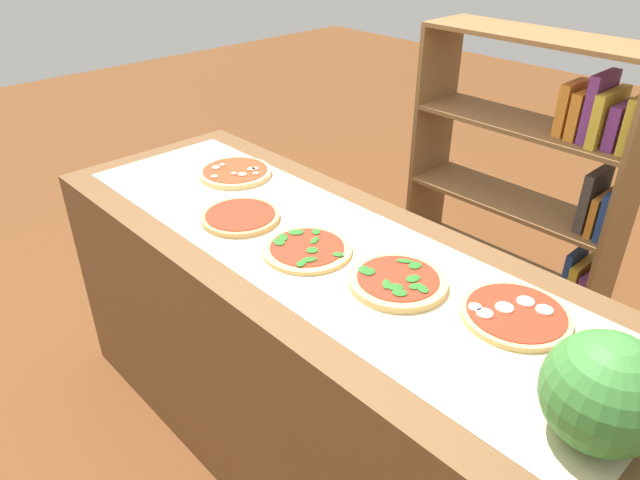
{
  "coord_description": "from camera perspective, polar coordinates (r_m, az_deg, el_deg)",
  "views": [
    {
      "loc": [
        1.13,
        -1.06,
        1.84
      ],
      "look_at": [
        0.0,
        0.0,
        0.93
      ],
      "focal_mm": 32.99,
      "sensor_mm": 36.0,
      "label": 1
    }
  ],
  "objects": [
    {
      "name": "ground_plane",
      "position": [
        2.41,
        -0.0,
        -19.35
      ],
      "size": [
        12.0,
        12.0,
        0.0
      ],
      "primitive_type": "plane",
      "color": "brown"
    },
    {
      "name": "counter",
      "position": [
        2.08,
        -0.0,
        -11.29
      ],
      "size": [
        2.14,
        0.76,
        0.91
      ],
      "primitive_type": "cube",
      "color": "brown",
      "rests_on": "ground_plane"
    },
    {
      "name": "parchment_paper",
      "position": [
        1.81,
        -0.0,
        -0.52
      ],
      "size": [
        1.98,
        0.56,
        0.0
      ],
      "primitive_type": "cube",
      "color": "beige",
      "rests_on": "counter"
    },
    {
      "name": "pizza_mushroom_0",
      "position": [
        2.29,
        -8.21,
        6.5
      ],
      "size": [
        0.28,
        0.28,
        0.03
      ],
      "color": "#E5C17F",
      "rests_on": "parchment_paper"
    },
    {
      "name": "pizza_plain_1",
      "position": [
        1.97,
        -7.73,
        2.25
      ],
      "size": [
        0.26,
        0.26,
        0.02
      ],
      "color": "tan",
      "rests_on": "parchment_paper"
    },
    {
      "name": "pizza_spinach_2",
      "position": [
        1.78,
        -1.29,
        -0.86
      ],
      "size": [
        0.27,
        0.27,
        0.02
      ],
      "color": "#DBB26B",
      "rests_on": "parchment_paper"
    },
    {
      "name": "pizza_spinach_3",
      "position": [
        1.64,
        7.55,
        -3.95
      ],
      "size": [
        0.27,
        0.27,
        0.03
      ],
      "color": "#DBB26B",
      "rests_on": "parchment_paper"
    },
    {
      "name": "pizza_mozzarella_4",
      "position": [
        1.59,
        18.44,
        -6.85
      ],
      "size": [
        0.28,
        0.28,
        0.02
      ],
      "color": "#DBB26B",
      "rests_on": "parchment_paper"
    },
    {
      "name": "watermelon",
      "position": [
        1.27,
        25.88,
        -13.16
      ],
      "size": [
        0.24,
        0.24,
        0.24
      ],
      "primitive_type": "sphere",
      "color": "#387A33",
      "rests_on": "counter"
    },
    {
      "name": "bookshelf",
      "position": [
        2.64,
        20.21,
        2.46
      ],
      "size": [
        0.91,
        0.29,
        1.39
      ],
      "color": "brown",
      "rests_on": "ground_plane"
    }
  ]
}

